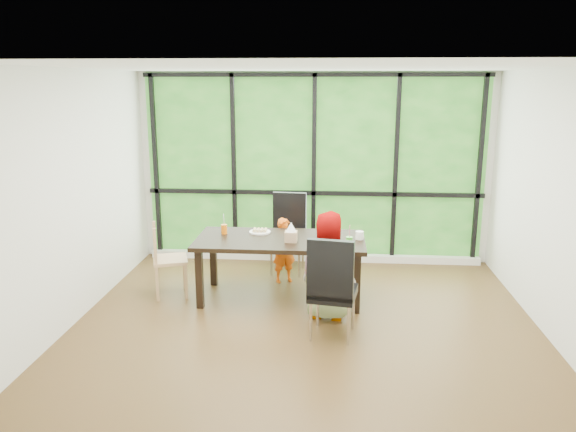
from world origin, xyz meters
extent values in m
plane|color=black|center=(0.00, 0.00, 0.00)|extent=(5.00, 5.00, 0.00)
plane|color=silver|center=(0.00, 2.25, 1.35)|extent=(5.00, 0.00, 5.00)
cube|color=#1E5318|center=(0.00, 2.23, 1.35)|extent=(4.80, 0.02, 2.65)
cube|color=silver|center=(0.00, 2.15, 0.05)|extent=(4.80, 0.12, 0.10)
cube|color=black|center=(-0.34, 0.67, 0.38)|extent=(2.09, 1.16, 0.75)
cube|color=black|center=(-0.33, 1.61, 0.54)|extent=(0.49, 0.49, 1.08)
cube|color=black|center=(0.29, -0.30, 0.54)|extent=(0.53, 0.53, 1.08)
cube|color=tan|center=(-1.69, 0.66, 0.45)|extent=(0.51, 0.52, 0.90)
imported|color=#E8570C|center=(-0.34, 1.24, 0.43)|extent=(0.37, 0.32, 0.85)
imported|color=slate|center=(0.25, 0.13, 0.61)|extent=(0.65, 0.48, 1.21)
cube|color=tan|center=(0.20, 0.47, 0.75)|extent=(0.41, 0.30, 0.01)
cylinder|color=white|center=(-0.61, 0.90, 0.76)|extent=(0.26, 0.26, 0.02)
cylinder|color=white|center=(0.24, 0.44, 0.76)|extent=(0.23, 0.23, 0.01)
cylinder|color=orange|center=(-1.04, 0.82, 0.81)|extent=(0.07, 0.07, 0.12)
cylinder|color=green|center=(0.47, 0.38, 0.81)|extent=(0.08, 0.08, 0.12)
cylinder|color=white|center=(0.60, 0.71, 0.80)|extent=(0.09, 0.09, 0.10)
cube|color=tan|center=(-0.20, 0.55, 0.81)|extent=(0.14, 0.14, 0.12)
cylinder|color=white|center=(-1.04, 0.82, 0.91)|extent=(0.01, 0.04, 0.20)
cylinder|color=pink|center=(0.47, 0.38, 0.91)|extent=(0.01, 0.04, 0.20)
cone|color=white|center=(-0.20, 0.55, 0.93)|extent=(0.12, 0.12, 0.11)
camera|label=1|loc=(0.27, -5.64, 2.57)|focal=34.67mm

